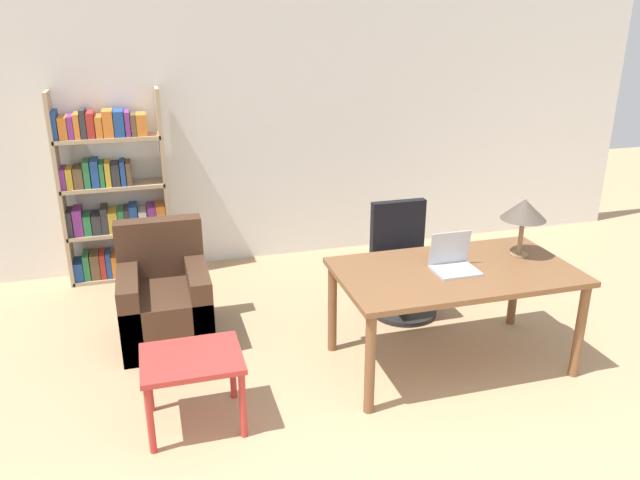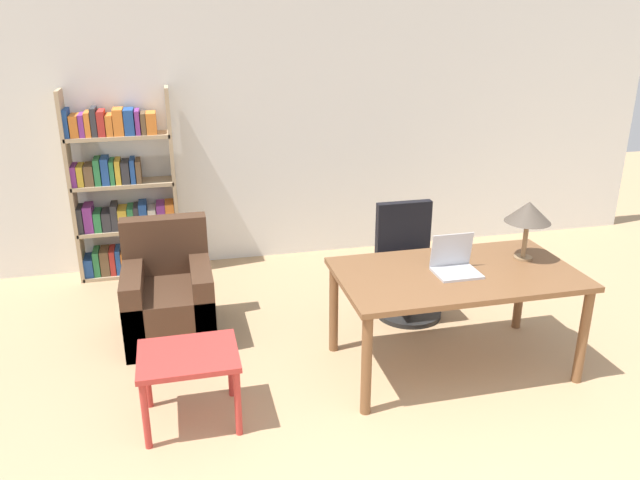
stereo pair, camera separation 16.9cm
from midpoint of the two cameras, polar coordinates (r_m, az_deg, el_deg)
wall_back at (r=6.47m, az=-1.65°, el=10.09°), size 8.00×0.06×2.70m
desk at (r=4.59m, az=13.37°, el=-3.84°), size 1.71×0.95×0.76m
laptop at (r=4.52m, az=13.27°, el=-2.20°), size 0.31×0.26×0.27m
table_lamp at (r=4.80m, az=19.48°, el=2.33°), size 0.33×0.33×0.44m
office_chair at (r=5.44m, az=8.91°, el=-2.39°), size 0.57×0.57×0.96m
side_table_blue at (r=4.07m, az=-10.73°, el=-11.09°), size 0.62×0.50×0.49m
armchair at (r=5.18m, az=-12.71°, el=-5.37°), size 0.69×0.77×0.92m
bookshelf at (r=6.29m, az=-17.10°, el=4.01°), size 0.98×0.28×1.83m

